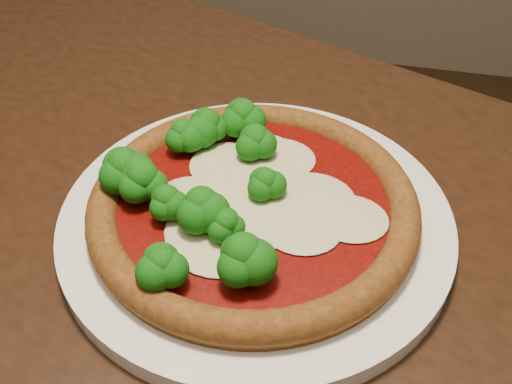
# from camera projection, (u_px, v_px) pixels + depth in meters

# --- Properties ---
(dining_table) EXTENTS (1.46, 1.21, 0.75)m
(dining_table) POSITION_uv_depth(u_px,v_px,m) (223.00, 334.00, 0.54)
(dining_table) COLOR black
(dining_table) RESTS_ON floor
(plate) EXTENTS (0.34, 0.34, 0.02)m
(plate) POSITION_uv_depth(u_px,v_px,m) (256.00, 218.00, 0.50)
(plate) COLOR white
(plate) RESTS_ON dining_table
(pizza) EXTENTS (0.28, 0.28, 0.06)m
(pizza) POSITION_uv_depth(u_px,v_px,m) (243.00, 198.00, 0.48)
(pizza) COLOR brown
(pizza) RESTS_ON plate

